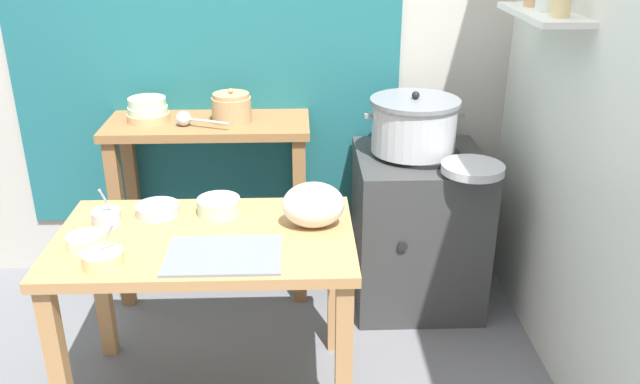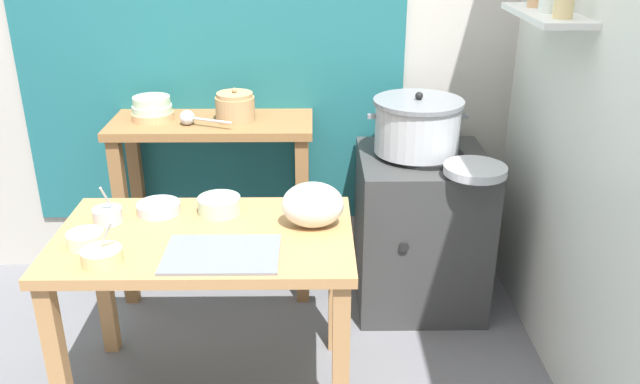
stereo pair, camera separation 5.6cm
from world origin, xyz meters
name	(u,v)px [view 2 (the right image)]	position (x,y,z in m)	size (l,w,h in m)	color
wall_back	(258,25)	(0.08, 1.10, 1.30)	(4.40, 0.12, 2.60)	#B2ADA3
wall_right	(599,65)	(1.40, 0.20, 1.30)	(0.30, 3.20, 2.60)	silver
prep_table	(206,260)	(-0.05, 0.00, 0.61)	(1.10, 0.66, 0.72)	#B27F4C
back_shelf_table	(214,164)	(-0.13, 0.83, 0.68)	(0.96, 0.40, 0.90)	olive
stove_block	(420,229)	(0.87, 0.70, 0.38)	(0.60, 0.61, 0.78)	#383838
steamer_pot	(417,126)	(0.83, 0.72, 0.91)	(0.46, 0.41, 0.28)	#B7BABF
clay_pot	(235,107)	(-0.02, 0.83, 0.97)	(0.18, 0.18, 0.16)	tan
bowl_stack_enamel	(152,109)	(-0.41, 0.85, 0.95)	(0.20, 0.20, 0.11)	tan
ladle	(189,118)	(-0.22, 0.76, 0.93)	(0.25, 0.13, 0.07)	#B7BABF
serving_tray	(222,254)	(0.03, -0.17, 0.72)	(0.40, 0.28, 0.01)	slate
plastic_bag	(313,205)	(0.35, 0.06, 0.81)	(0.23, 0.16, 0.18)	silver
wide_pan	(475,170)	(1.04, 0.44, 0.80)	(0.27, 0.27, 0.04)	#B7BABF
prep_bowl_0	(219,204)	(-0.02, 0.18, 0.76)	(0.17, 0.17, 0.07)	#B7D1AD
prep_bowl_1	(102,255)	(-0.37, -0.22, 0.75)	(0.14, 0.14, 0.16)	#E5C684
prep_bowl_2	(108,215)	(-0.44, 0.10, 0.75)	(0.11, 0.11, 0.16)	#B7BABF
prep_bowl_3	(159,207)	(-0.26, 0.19, 0.74)	(0.17, 0.17, 0.04)	#B7BABF
prep_bowl_4	(85,238)	(-0.46, -0.09, 0.75)	(0.13, 0.13, 0.05)	beige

